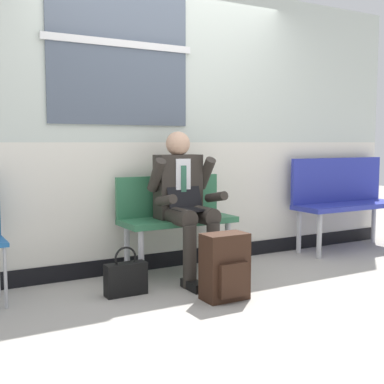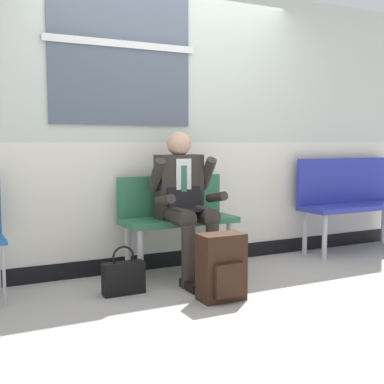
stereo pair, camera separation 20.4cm
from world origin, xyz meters
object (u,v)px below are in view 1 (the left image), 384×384
(bench_empty, at_px, (344,196))
(bench_with_person, at_px, (175,215))
(backpack, at_px, (225,267))
(handbag, at_px, (126,278))
(person_seated, at_px, (185,200))

(bench_empty, bearing_deg, bench_with_person, -179.59)
(bench_with_person, relative_size, backpack, 2.02)
(bench_with_person, distance_m, handbag, 0.84)
(bench_empty, relative_size, person_seated, 1.04)
(bench_with_person, bearing_deg, handbag, -148.22)
(bench_with_person, xyz_separation_m, backpack, (-0.03, -0.85, -0.28))
(bench_with_person, relative_size, bench_empty, 0.77)
(bench_with_person, height_order, backpack, bench_with_person)
(bench_empty, relative_size, backpack, 2.62)
(person_seated, bearing_deg, bench_empty, 5.64)
(bench_empty, distance_m, backpack, 2.32)
(backpack, xyz_separation_m, handbag, (-0.60, 0.47, -0.11))
(bench_with_person, relative_size, person_seated, 0.80)
(bench_empty, relative_size, handbag, 3.45)
(bench_with_person, xyz_separation_m, handbag, (-0.63, -0.39, -0.39))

